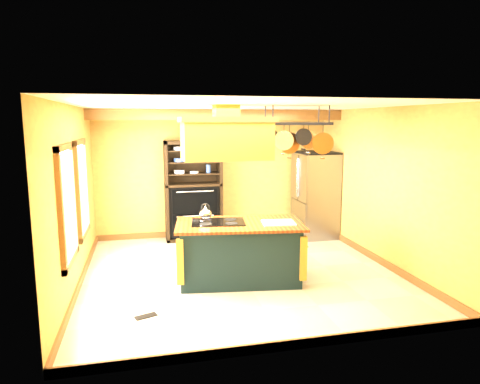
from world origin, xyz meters
name	(u,v)px	position (x,y,z in m)	size (l,w,h in m)	color
floor	(240,272)	(0.00, 0.00, 0.00)	(5.00, 5.00, 0.00)	beige
ceiling	(240,106)	(0.00, 0.00, 2.70)	(5.00, 5.00, 0.00)	white
wall_back	(214,174)	(0.00, 2.50, 1.35)	(5.00, 0.02, 2.70)	gold
wall_front	(294,230)	(0.00, -2.50, 1.35)	(5.00, 0.02, 2.70)	gold
wall_left	(74,198)	(-2.50, 0.00, 1.35)	(0.02, 5.00, 2.70)	gold
wall_right	(381,187)	(2.50, 0.00, 1.35)	(0.02, 5.00, 2.70)	gold
ceiling_beam	(220,115)	(0.00, 1.70, 2.59)	(5.00, 0.15, 0.20)	brown
window_near	(68,205)	(-2.47, -0.80, 1.40)	(0.06, 1.06, 1.56)	brown
window_far	(82,188)	(-2.47, 0.60, 1.40)	(0.06, 1.06, 1.56)	brown
kitchen_island	(239,251)	(-0.08, -0.31, 0.47)	(2.07, 1.32, 1.11)	black
range_hood	(226,137)	(-0.28, -0.32, 2.24)	(1.37, 0.78, 0.80)	#A78A29
pot_rack	(297,132)	(0.83, -0.32, 2.30)	(1.08, 0.49, 0.74)	black
refrigerator	(315,196)	(2.09, 1.90, 0.87)	(0.78, 0.92, 1.79)	gray
hutch	(193,201)	(-0.49, 2.28, 0.82)	(1.17, 0.54, 2.07)	black
floor_register	(146,316)	(-1.53, -1.31, 0.01)	(0.28, 0.12, 0.01)	black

